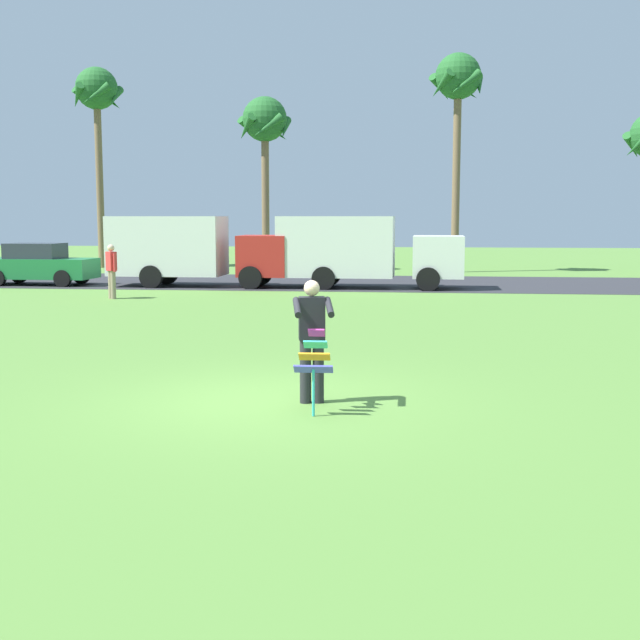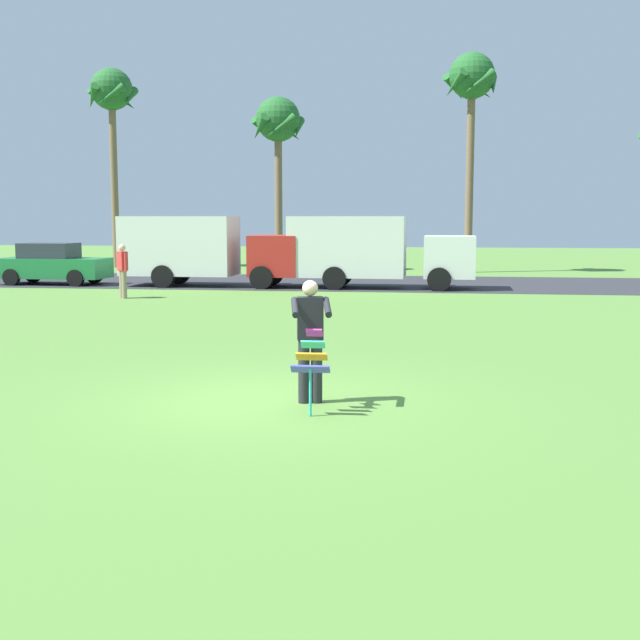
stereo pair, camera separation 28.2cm
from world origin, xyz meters
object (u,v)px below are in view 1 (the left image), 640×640
at_px(palm_tree_left_near, 97,98).
at_px(palm_tree_right_near, 265,127).
at_px(parked_car_green, 39,265).
at_px(parked_truck_white_box, 359,250).
at_px(parked_truck_red_cab, 189,249).
at_px(palm_tree_centre_far, 458,87).
at_px(person_walker_near, 112,270).
at_px(kite_held, 314,359).
at_px(person_kite_flyer, 312,336).

xyz_separation_m(palm_tree_left_near, palm_tree_right_near, (8.87, -1.70, -1.67)).
bearing_deg(palm_tree_left_near, parked_car_green, -81.12).
distance_m(parked_truck_white_box, palm_tree_right_near, 11.70).
bearing_deg(parked_truck_white_box, palm_tree_right_near, 119.39).
distance_m(parked_car_green, parked_truck_white_box, 12.29).
xyz_separation_m(parked_truck_red_cab, palm_tree_left_near, (-7.60, 10.74, 7.09)).
distance_m(palm_tree_centre_far, person_walker_near, 19.67).
bearing_deg(palm_tree_right_near, parked_truck_red_cab, -97.99).
xyz_separation_m(kite_held, palm_tree_centre_far, (3.19, 28.63, 7.78)).
bearing_deg(parked_truck_red_cab, parked_car_green, 179.99).
xyz_separation_m(person_kite_flyer, parked_truck_white_box, (-0.61, 18.77, 0.46)).
relative_size(parked_truck_white_box, palm_tree_left_near, 0.67).
relative_size(parked_truck_red_cab, person_walker_near, 3.89).
relative_size(kite_held, palm_tree_left_near, 0.11).
relative_size(parked_truck_white_box, palm_tree_right_near, 0.82).
distance_m(parked_truck_red_cab, palm_tree_left_near, 14.94).
xyz_separation_m(parked_truck_red_cab, parked_truck_white_box, (6.35, -0.00, 0.00)).
height_order(person_kite_flyer, kite_held, person_kite_flyer).
distance_m(kite_held, person_walker_near, 16.75).
relative_size(parked_car_green, person_walker_near, 2.46).
distance_m(person_kite_flyer, palm_tree_left_near, 33.76).
height_order(parked_truck_red_cab, palm_tree_centre_far, palm_tree_centre_far).
distance_m(parked_truck_white_box, palm_tree_centre_far, 12.30).
distance_m(palm_tree_left_near, person_walker_near, 18.44).
relative_size(parked_truck_white_box, person_walker_near, 3.89).
distance_m(parked_truck_red_cab, person_walker_near, 4.99).
relative_size(person_kite_flyer, palm_tree_left_near, 0.17).
bearing_deg(kite_held, parked_truck_red_cab, 110.06).
bearing_deg(palm_tree_centre_far, person_walker_near, -129.17).
bearing_deg(parked_truck_red_cab, person_kite_flyer, -69.64).
xyz_separation_m(person_kite_flyer, palm_tree_right_near, (-5.70, 27.80, 5.88)).
xyz_separation_m(palm_tree_right_near, palm_tree_centre_far, (8.99, 0.23, 1.68)).
xyz_separation_m(person_kite_flyer, palm_tree_left_near, (-14.56, 29.51, 7.55)).
relative_size(parked_truck_red_cab, parked_truck_white_box, 1.00).
bearing_deg(palm_tree_centre_far, parked_truck_red_cab, -137.94).
bearing_deg(palm_tree_centre_far, palm_tree_left_near, 175.27).
bearing_deg(parked_truck_white_box, person_kite_flyer, -88.13).
height_order(parked_truck_white_box, palm_tree_left_near, palm_tree_left_near).
distance_m(kite_held, parked_car_green, 23.32).
bearing_deg(parked_truck_red_cab, palm_tree_left_near, 125.29).
bearing_deg(person_kite_flyer, parked_truck_red_cab, 110.36).
xyz_separation_m(parked_truck_red_cab, palm_tree_right_near, (1.27, 9.03, 5.42)).
height_order(parked_car_green, parked_truck_red_cab, parked_truck_red_cab).
bearing_deg(palm_tree_left_near, kite_held, -64.02).
height_order(kite_held, parked_truck_red_cab, parked_truck_red_cab).
bearing_deg(person_walker_near, palm_tree_centre_far, 50.83).
relative_size(person_kite_flyer, parked_truck_white_box, 0.26).
distance_m(person_kite_flyer, person_walker_near, 16.17).
bearing_deg(palm_tree_left_near, palm_tree_right_near, -10.88).
bearing_deg(palm_tree_centre_far, parked_car_green, -150.22).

